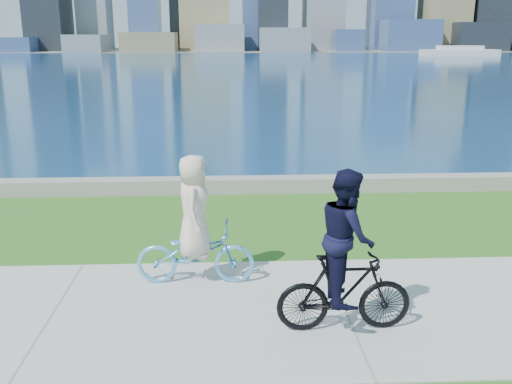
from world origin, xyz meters
TOP-DOWN VIEW (x-y plane):
  - ground at (0.00, 0.00)m, footprint 320.00×320.00m
  - concrete_path at (0.00, 0.00)m, footprint 80.00×3.50m
  - seawall at (0.00, 6.20)m, footprint 90.00×0.50m
  - bay_water at (0.00, 72.00)m, footprint 320.00×131.00m
  - far_shore at (0.00, 130.00)m, footprint 320.00×30.00m
  - ferry_far at (42.90, 93.30)m, footprint 13.18×3.77m
  - cyclist_woman at (1.90, 0.99)m, footprint 0.68×1.80m
  - cyclist_man at (3.86, -0.57)m, footprint 0.64×1.72m

SIDE VIEW (x-z plane):
  - ground at x=0.00m, z-range 0.00..0.00m
  - bay_water at x=0.00m, z-range 0.00..0.01m
  - concrete_path at x=0.00m, z-range 0.00..0.02m
  - far_shore at x=0.00m, z-range 0.00..0.12m
  - seawall at x=0.00m, z-range 0.00..0.35m
  - ferry_far at x=42.90m, z-range -0.15..1.64m
  - cyclist_woman at x=1.90m, z-range -0.24..1.75m
  - cyclist_man at x=3.86m, z-range -0.15..1.97m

